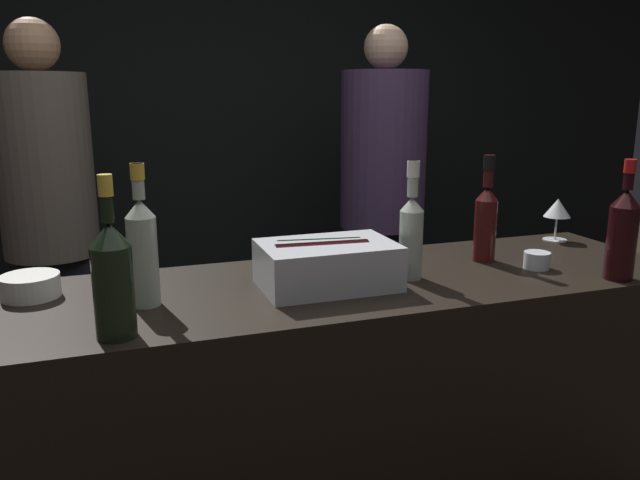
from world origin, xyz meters
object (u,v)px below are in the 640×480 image
Objects in this scene: red_wine_bottle_black_foil at (486,218)px; champagne_bottle at (113,276)px; ice_bin_with_bottles at (326,263)px; red_wine_bottle_tall at (623,231)px; bowl_white at (30,285)px; person_in_hoodie at (382,194)px; candle_votive at (537,260)px; person_blond_tee at (50,215)px; white_wine_bottle at (411,231)px; wine_glass at (557,209)px; rose_wine_bottle at (142,248)px.

red_wine_bottle_black_foil is 0.94× the size of champagne_bottle.
red_wine_bottle_tall is at bearing -14.22° from ice_bin_with_bottles.
bowl_white is 1.84m from person_in_hoodie.
red_wine_bottle_tall is (1.61, -0.38, 0.11)m from bowl_white.
red_wine_bottle_black_foil is at bearing 95.71° from person_in_hoodie.
ice_bin_with_bottles reaches higher than candle_votive.
red_wine_bottle_tall is 1.44m from person_in_hoodie.
white_wine_bottle is at bearing -174.89° from person_blond_tee.
person_in_hoodie is (1.30, 1.42, -0.11)m from champagne_bottle.
white_wine_bottle is (0.26, -0.01, 0.07)m from ice_bin_with_bottles.
bowl_white is at bearing 145.55° from person_blond_tee.
ice_bin_with_bottles is 2.40× the size of wine_glass.
wine_glass reaches higher than ice_bin_with_bottles.
person_blond_tee is (-1.06, 1.23, -0.12)m from white_wine_bottle.
candle_votive is 1.26m from person_in_hoodie.
person_blond_tee is at bearing 140.54° from red_wine_bottle_black_foil.
wine_glass is 0.45× the size of white_wine_bottle.
person_in_hoodie reaches higher than ice_bin_with_bottles.
person_blond_tee is (-1.37, 1.13, -0.11)m from red_wine_bottle_black_foil.
red_wine_bottle_black_foil is at bearing 128.50° from candle_votive.
red_wine_bottle_tall is (0.57, -0.21, -0.00)m from white_wine_bottle.
rose_wine_bottle reaches higher than wine_glass.
red_wine_bottle_black_foil is 1.07m from rose_wine_bottle.
red_wine_bottle_black_foil is 0.19× the size of person_in_hoodie.
candle_votive is at bearing -4.68° from white_wine_bottle.
person_in_hoodie reaches higher than champagne_bottle.
red_wine_bottle_black_foil is at bearing 4.65° from rose_wine_bottle.
white_wine_bottle is 0.19× the size of person_in_hoodie.
person_blond_tee reaches higher than rose_wine_bottle.
person_blond_tee is (-0.23, 1.42, -0.11)m from champagne_bottle.
white_wine_bottle is at bearing 175.32° from candle_votive.
candle_votive is at bearing -3.44° from ice_bin_with_bottles.
candle_votive is 0.04× the size of person_in_hoodie.
red_wine_bottle_tall is 0.19× the size of person_in_hoodie.
wine_glass is 2.04m from person_blond_tee.
rose_wine_bottle is at bearing 179.19° from white_wine_bottle.
white_wine_bottle is at bearing 160.36° from red_wine_bottle_tall.
wine_glass is at bearing -154.22° from person_blond_tee.
champagne_bottle is at bearing -172.96° from candle_votive.
wine_glass is at bearing 118.25° from person_in_hoodie.
bowl_white reaches higher than candle_votive.
red_wine_bottle_tall is at bearing -108.38° from wine_glass.
ice_bin_with_bottles reaches higher than bowl_white.
white_wine_bottle is at bearing 82.59° from person_in_hoodie.
rose_wine_bottle is at bearing 179.51° from ice_bin_with_bottles.
rose_wine_bottle reaches higher than red_wine_bottle_black_foil.
candle_votive is 1.95m from person_blond_tee.
red_wine_bottle_tall is at bearing -13.34° from bowl_white.
person_blond_tee reaches higher than wine_glass.
red_wine_bottle_black_foil is (1.35, -0.08, 0.11)m from bowl_white.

